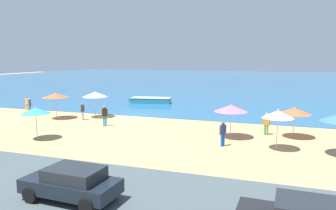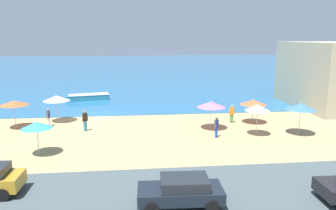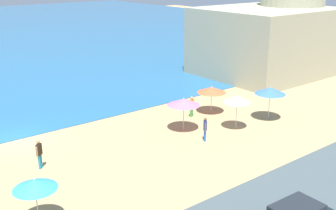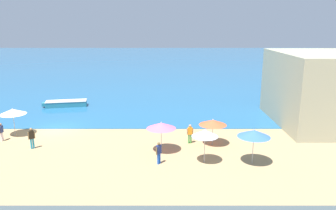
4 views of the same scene
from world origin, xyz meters
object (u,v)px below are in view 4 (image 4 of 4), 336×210
Objects in this scene: beach_umbrella_7 at (212,122)px; beach_umbrella_8 at (11,112)px; skiff_nearshore at (64,104)px; bather_4 at (30,137)px; beach_umbrella_1 at (253,133)px; bather_1 at (189,133)px; beach_umbrella_5 at (160,126)px; beach_umbrella_2 at (204,133)px; bather_0 at (0,131)px; bather_2 at (158,152)px.

beach_umbrella_8 is at bearing 172.36° from beach_umbrella_7.
beach_umbrella_7 is 21.08m from skiff_nearshore.
bather_4 is (-14.98, -0.99, -0.96)m from beach_umbrella_7.
bather_1 is at bearing 135.79° from beach_umbrella_1.
beach_umbrella_7 is 0.43× the size of skiff_nearshore.
beach_umbrella_5 reaches higher than bather_1.
bather_0 is (-17.32, 4.63, -1.38)m from beach_umbrella_2.
beach_umbrella_1 is 21.44m from bather_0.
bather_0 is (-20.85, 4.81, -1.43)m from beach_umbrella_1.
beach_umbrella_1 reaches higher than bather_4.
beach_umbrella_1 is at bearing -9.64° from bather_4.
beach_umbrella_2 is 1.05× the size of beach_umbrella_5.
beach_umbrella_8 is at bearing 162.70° from beach_umbrella_1.
bather_4 reaches higher than bather_0.
beach_umbrella_5 is (-6.76, 2.37, -0.16)m from beach_umbrella_1.
beach_umbrella_1 is at bearing -3.02° from beach_umbrella_2.
beach_umbrella_8 is 10.91m from skiff_nearshore.
beach_umbrella_8 is 1.52× the size of bather_1.
bather_4 reaches higher than bather_1.
beach_umbrella_1 is 7.03m from bather_2.
beach_umbrella_1 is 1.02× the size of beach_umbrella_2.
bather_1 is at bearing -2.07° from bather_0.
bather_0 is 0.91× the size of bather_4.
beach_umbrella_2 is 1.54× the size of bather_1.
beach_umbrella_1 reaches higher than bather_1.
beach_umbrella_7 is 1.44× the size of bather_0.
bather_4 reaches higher than bather_2.
beach_umbrella_7 is 6.07m from bather_2.
bather_2 is at bearing -54.83° from skiff_nearshore.
bather_1 reaches higher than bather_0.
bather_0 is 0.96× the size of bather_1.
beach_umbrella_1 is 21.36m from beach_umbrella_8.
beach_umbrella_2 reaches higher than beach_umbrella_8.
beach_umbrella_8 is at bearing 172.43° from bather_1.
bather_2 is at bearing -175.79° from beach_umbrella_2.
bather_0 is at bearing -98.99° from skiff_nearshore.
skiff_nearshore is at bearing 138.05° from beach_umbrella_1.
beach_umbrella_8 is at bearing -97.89° from skiff_nearshore.
beach_umbrella_2 is 22.87m from skiff_nearshore.
bather_0 is at bearing 167.00° from beach_umbrella_1.
bather_2 is 0.94× the size of bather_4.
skiff_nearshore is at bearing 81.01° from bather_0.
beach_umbrella_1 is 1.49× the size of bather_4.
beach_umbrella_8 is at bearing 154.59° from bather_2.
beach_umbrella_7 is 1.38× the size of bather_1.
beach_umbrella_2 reaches higher than bather_2.
bather_1 is at bearing -7.57° from beach_umbrella_8.
bather_4 is (-13.89, 2.77, -1.28)m from beach_umbrella_2.
bather_2 is at bearing -16.01° from bather_4.
bather_4 is (-17.42, 2.96, -1.33)m from beach_umbrella_1.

